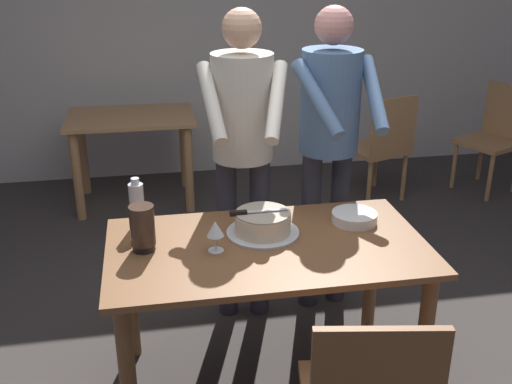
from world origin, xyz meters
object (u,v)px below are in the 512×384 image
object	(u,v)px
background_table	(132,135)
background_chair_0	(495,134)
plate_stack	(354,217)
background_chair_1	(381,144)
water_bottle	(137,205)
cake_knife	(247,212)
hurricane_lamp	(143,228)
person_standing_beside	(330,129)
wine_glass_near	(215,230)
person_cutting_cake	(243,136)
main_dining_table	(267,269)
cake_on_platter	(262,224)

from	to	relation	value
background_table	background_chair_0	xyz separation A→B (m)	(3.05, -0.24, -0.09)
plate_stack	background_chair_0	size ratio (longest dim) A/B	0.24
background_table	background_chair_1	world-z (taller)	background_chair_1
water_bottle	cake_knife	bearing A→B (deg)	-19.79
hurricane_lamp	person_standing_beside	distance (m)	1.20
cake_knife	plate_stack	world-z (taller)	cake_knife
wine_glass_near	person_cutting_cake	size ratio (longest dim) A/B	0.08
water_bottle	wine_glass_near	bearing A→B (deg)	-42.53
wine_glass_near	hurricane_lamp	world-z (taller)	hurricane_lamp
background_table	background_chair_0	size ratio (longest dim) A/B	1.11
main_dining_table	cake_knife	distance (m)	0.27
wine_glass_near	background_chair_0	distance (m)	3.45
cake_on_platter	background_chair_0	distance (m)	3.19
wine_glass_near	person_cutting_cake	distance (m)	0.71
plate_stack	background_chair_0	distance (m)	2.81
hurricane_lamp	background_table	xyz separation A→B (m)	(-0.08, 2.35, -0.28)
background_chair_0	background_chair_1	xyz separation A→B (m)	(-1.06, -0.09, 0.00)
cake_on_platter	hurricane_lamp	size ratio (longest dim) A/B	1.62
cake_knife	hurricane_lamp	xyz separation A→B (m)	(-0.47, -0.06, -0.01)
plate_stack	person_standing_beside	size ratio (longest dim) A/B	0.13
water_bottle	plate_stack	bearing A→B (deg)	-7.13
main_dining_table	plate_stack	world-z (taller)	plate_stack
cake_on_platter	background_table	size ratio (longest dim) A/B	0.34
person_standing_beside	plate_stack	bearing A→B (deg)	-90.97
hurricane_lamp	person_standing_beside	world-z (taller)	person_standing_beside
cake_knife	plate_stack	size ratio (longest dim) A/B	1.23
person_standing_beside	water_bottle	bearing A→B (deg)	-161.05
main_dining_table	background_table	xyz separation A→B (m)	(-0.63, 2.39, -0.05)
background_table	background_chair_1	bearing A→B (deg)	-9.41
cake_knife	background_chair_0	bearing A→B (deg)	39.26
plate_stack	wine_glass_near	bearing A→B (deg)	-165.72
water_bottle	hurricane_lamp	distance (m)	0.24
wine_glass_near	water_bottle	distance (m)	0.45
wine_glass_near	background_chair_1	bearing A→B (deg)	52.58
hurricane_lamp	background_chair_1	xyz separation A→B (m)	(1.91, 2.02, -0.37)
cake_on_platter	background_chair_0	size ratio (longest dim) A/B	0.38
cake_knife	person_cutting_cake	world-z (taller)	person_cutting_cake
cake_on_platter	hurricane_lamp	world-z (taller)	hurricane_lamp
cake_on_platter	person_cutting_cake	distance (m)	0.57
person_cutting_cake	hurricane_lamp	bearing A→B (deg)	-133.43
background_chair_1	cake_on_platter	bearing A→B (deg)	-124.92
main_dining_table	wine_glass_near	distance (m)	0.33
main_dining_table	background_table	world-z (taller)	main_dining_table
cake_on_platter	person_standing_beside	world-z (taller)	person_standing_beside
main_dining_table	cake_on_platter	world-z (taller)	cake_on_platter
person_cutting_cake	background_chair_0	world-z (taller)	person_cutting_cake
wine_glass_near	background_chair_0	xyz separation A→B (m)	(2.66, 2.17, -0.36)
background_table	background_chair_0	world-z (taller)	background_chair_0
cake_on_platter	background_chair_1	xyz separation A→B (m)	(1.36, 1.95, -0.31)
plate_stack	person_cutting_cake	world-z (taller)	person_cutting_cake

